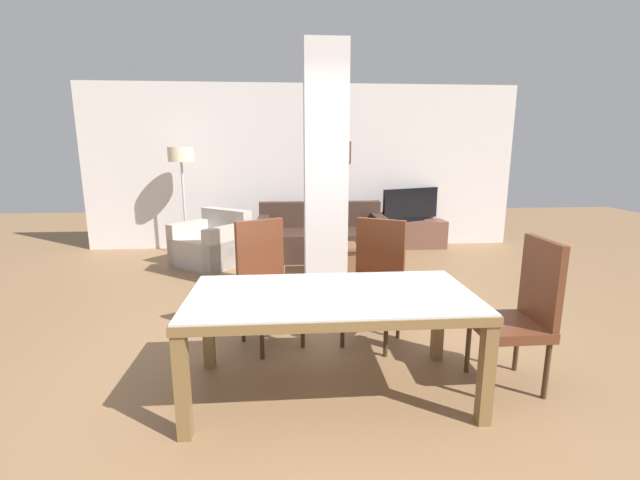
% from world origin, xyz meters
% --- Properties ---
extents(ground_plane, '(18.00, 18.00, 0.00)m').
position_xyz_m(ground_plane, '(0.00, 0.00, 0.00)').
color(ground_plane, olive).
extents(back_wall, '(7.20, 0.09, 2.70)m').
position_xyz_m(back_wall, '(0.00, 4.60, 1.35)').
color(back_wall, silver).
rests_on(back_wall, ground_plane).
extents(divider_pillar, '(0.44, 0.33, 2.70)m').
position_xyz_m(divider_pillar, '(0.12, 1.78, 1.35)').
color(divider_pillar, silver).
rests_on(divider_pillar, ground_plane).
extents(dining_table, '(1.90, 0.94, 0.73)m').
position_xyz_m(dining_table, '(0.00, 0.00, 0.59)').
color(dining_table, brown).
rests_on(dining_table, ground_plane).
extents(dining_chair_far_left, '(0.62, 0.62, 1.06)m').
position_xyz_m(dining_chair_far_left, '(-0.47, 0.86, 0.57)').
color(dining_chair_far_left, '#5E2F1B').
rests_on(dining_chair_far_left, ground_plane).
extents(dining_chair_head_right, '(0.46, 0.46, 1.06)m').
position_xyz_m(dining_chair_head_right, '(1.33, 0.00, 0.57)').
color(dining_chair_head_right, brown).
rests_on(dining_chair_head_right, ground_plane).
extents(dining_chair_far_right, '(0.63, 0.63, 1.06)m').
position_xyz_m(dining_chair_far_right, '(0.47, 0.82, 0.57)').
color(dining_chair_far_right, '#5B2A15').
rests_on(dining_chair_far_right, ground_plane).
extents(sofa, '(1.95, 0.91, 0.83)m').
position_xyz_m(sofa, '(0.25, 3.83, 0.28)').
color(sofa, '#3E2A21').
rests_on(sofa, ground_plane).
extents(armchair, '(1.22, 1.21, 0.77)m').
position_xyz_m(armchair, '(-1.38, 3.54, 0.27)').
color(armchair, '#BEB2A7').
rests_on(armchair, ground_plane).
extents(coffee_table, '(0.64, 0.45, 0.41)m').
position_xyz_m(coffee_table, '(0.32, 2.82, 0.21)').
color(coffee_table, brown).
rests_on(coffee_table, ground_plane).
extents(bottle, '(0.08, 0.08, 0.24)m').
position_xyz_m(bottle, '(0.41, 2.79, 0.50)').
color(bottle, '#B2B7BC').
rests_on(bottle, coffee_table).
extents(tv_stand, '(1.20, 0.40, 0.47)m').
position_xyz_m(tv_stand, '(1.79, 4.32, 0.23)').
color(tv_stand, brown).
rests_on(tv_stand, ground_plane).
extents(tv_screen, '(1.04, 0.49, 0.55)m').
position_xyz_m(tv_screen, '(1.79, 4.32, 0.73)').
color(tv_screen, black).
rests_on(tv_screen, tv_stand).
extents(floor_lamp, '(0.39, 0.39, 1.68)m').
position_xyz_m(floor_lamp, '(-1.90, 4.14, 1.43)').
color(floor_lamp, '#B7B7BC').
rests_on(floor_lamp, ground_plane).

